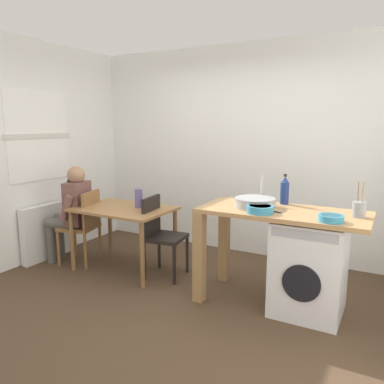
% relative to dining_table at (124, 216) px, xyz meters
% --- Properties ---
extents(ground_plane, '(5.46, 5.46, 0.00)m').
position_rel_dining_table_xyz_m(ground_plane, '(0.93, -0.45, -0.64)').
color(ground_plane, '#4C3826').
extents(wall_back, '(4.60, 0.10, 2.70)m').
position_rel_dining_table_xyz_m(wall_back, '(0.93, 1.30, 0.71)').
color(wall_back, white).
rests_on(wall_back, ground_plane).
extents(wall_window_side, '(0.12, 3.80, 2.70)m').
position_rel_dining_table_xyz_m(wall_window_side, '(-1.22, -0.45, 0.71)').
color(wall_window_side, white).
rests_on(wall_window_side, ground_plane).
extents(radiator, '(0.10, 0.80, 0.70)m').
position_rel_dining_table_xyz_m(radiator, '(-1.09, -0.15, -0.29)').
color(radiator, white).
rests_on(radiator, ground_plane).
extents(dining_table, '(1.10, 0.76, 0.74)m').
position_rel_dining_table_xyz_m(dining_table, '(0.00, 0.00, 0.00)').
color(dining_table, '#9E7042').
rests_on(dining_table, ground_plane).
extents(chair_person_seat, '(0.48, 0.48, 0.90)m').
position_rel_dining_table_xyz_m(chair_person_seat, '(-0.55, -0.08, -0.14)').
color(chair_person_seat, olive).
rests_on(chair_person_seat, ground_plane).
extents(chair_opposite, '(0.45, 0.45, 0.90)m').
position_rel_dining_table_xyz_m(chair_opposite, '(0.48, 0.04, -0.14)').
color(chair_opposite, black).
rests_on(chair_opposite, ground_plane).
extents(seated_person, '(0.55, 0.54, 1.20)m').
position_rel_dining_table_xyz_m(seated_person, '(-0.70, -0.12, 0.03)').
color(seated_person, '#595651').
rests_on(seated_person, ground_plane).
extents(kitchen_counter, '(1.50, 0.68, 0.92)m').
position_rel_dining_table_xyz_m(kitchen_counter, '(1.65, -0.03, 0.12)').
color(kitchen_counter, tan).
rests_on(kitchen_counter, ground_plane).
extents(washing_machine, '(0.60, 0.61, 0.86)m').
position_rel_dining_table_xyz_m(washing_machine, '(2.12, -0.03, -0.21)').
color(washing_machine, white).
rests_on(washing_machine, ground_plane).
extents(sink_basin, '(0.38, 0.38, 0.09)m').
position_rel_dining_table_xyz_m(sink_basin, '(1.60, -0.03, 0.32)').
color(sink_basin, '#9EA0A5').
rests_on(sink_basin, kitchen_counter).
extents(tap, '(0.02, 0.02, 0.28)m').
position_rel_dining_table_xyz_m(tap, '(1.60, 0.15, 0.42)').
color(tap, '#B2B2B7').
rests_on(tap, kitchen_counter).
extents(bottle_tall_green, '(0.08, 0.08, 0.30)m').
position_rel_dining_table_xyz_m(bottle_tall_green, '(1.80, 0.25, 0.41)').
color(bottle_tall_green, navy).
rests_on(bottle_tall_green, kitchen_counter).
extents(mixing_bowl, '(0.24, 0.24, 0.07)m').
position_rel_dining_table_xyz_m(mixing_bowl, '(1.71, -0.23, 0.31)').
color(mixing_bowl, teal).
rests_on(mixing_bowl, kitchen_counter).
extents(utensil_crock, '(0.11, 0.11, 0.30)m').
position_rel_dining_table_xyz_m(utensil_crock, '(2.49, 0.02, 0.35)').
color(utensil_crock, gray).
rests_on(utensil_crock, kitchen_counter).
extents(colander, '(0.20, 0.20, 0.06)m').
position_rel_dining_table_xyz_m(colander, '(2.31, -0.25, 0.31)').
color(colander, teal).
rests_on(colander, kitchen_counter).
extents(vase, '(0.09, 0.09, 0.22)m').
position_rel_dining_table_xyz_m(vase, '(0.15, 0.10, 0.21)').
color(vase, slate).
rests_on(vase, dining_table).
extents(scissors, '(0.15, 0.06, 0.01)m').
position_rel_dining_table_xyz_m(scissors, '(1.81, -0.13, 0.28)').
color(scissors, '#B2B2B7').
rests_on(scissors, kitchen_counter).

